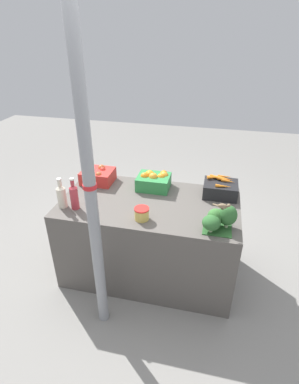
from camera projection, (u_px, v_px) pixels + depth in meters
The scene contains 11 objects.
ground_plane at pixel (150, 268), 3.09m from camera, with size 10.00×10.00×0.00m, color gray.
market_table at pixel (150, 237), 2.89m from camera, with size 1.59×0.88×0.81m, color #56514C.
support_pole at pixel (91, 201), 2.00m from camera, with size 0.09×0.09×2.32m.
apple_crate at pixel (97, 175), 3.00m from camera, with size 0.31×0.26×0.17m.
orange_crate at pixel (154, 180), 2.88m from camera, with size 0.31×0.26×0.17m.
carrot_crate at pixel (220, 188), 2.76m from camera, with size 0.31×0.26×0.17m.
broccoli_pile at pixel (220, 218), 2.29m from camera, with size 0.26×0.23×0.20m.
juice_bottle_cloudy at pixel (62, 195), 2.57m from camera, with size 0.08×0.08×0.27m.
juice_bottle_ruby at pixel (74, 196), 2.54m from camera, with size 0.07×0.07×0.29m.
pickle_jar at pixel (142, 214), 2.43m from camera, with size 0.12×0.12×0.10m.
sparrow_bird at pixel (223, 206), 2.20m from camera, with size 0.14×0.04×0.05m.
Camera 1 is at (0.52, -2.25, 2.20)m, focal length 28.00 mm.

